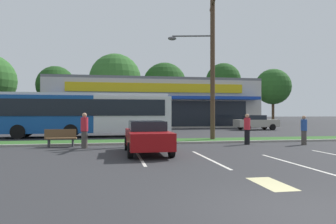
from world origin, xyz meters
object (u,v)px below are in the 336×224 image
car_1 (120,123)px  pedestrian_by_pole (247,129)px  city_bus (86,113)px  pedestrian_mid (304,130)px  car_3 (147,137)px  car_0 (256,122)px  utility_pole (210,63)px  pedestrian_near_bench (84,130)px  car_2 (17,124)px  bus_stop_bench (61,137)px

car_1 → pedestrian_by_pole: bearing=-63.1°
city_bus → pedestrian_mid: size_ratio=7.69×
city_bus → car_3: bearing=-72.0°
car_0 → pedestrian_by_pole: 15.70m
utility_pole → pedestrian_near_bench: utility_pole is taller
car_3 → pedestrian_mid: 9.39m
car_2 → pedestrian_near_bench: (7.20, -14.46, 0.11)m
utility_pole → car_3: 8.30m
pedestrian_by_pole → pedestrian_near_bench: bearing=76.9°
pedestrian_near_bench → car_0: bearing=-115.7°
car_1 → car_3: (0.83, -16.40, -0.02)m
city_bus → car_3: city_bus is taller
car_0 → pedestrian_near_bench: size_ratio=2.44×
car_1 → car_2: (-9.30, 0.58, 0.03)m
utility_pole → pedestrian_near_bench: (-7.60, -2.86, -4.12)m
car_0 → pedestrian_by_pole: pedestrian_by_pole is taller
utility_pole → car_0: 14.92m
car_0 → car_3: car_0 is taller
bus_stop_bench → pedestrian_by_pole: bearing=177.1°
car_3 → pedestrian_by_pole: size_ratio=2.48×
utility_pole → car_3: (-4.66, -5.38, -4.28)m
bus_stop_bench → car_2: car_2 is taller
car_1 → car_3: bearing=-87.1°
car_0 → car_2: size_ratio=1.02×
pedestrian_near_bench → pedestrian_mid: bearing=-158.8°
city_bus → car_1: city_bus is taller
car_1 → pedestrian_mid: bearing=-55.0°
car_2 → pedestrian_by_pole: size_ratio=2.48×
utility_pole → car_0: (8.64, 11.40, -4.23)m
city_bus → car_0: city_bus is taller
car_1 → pedestrian_mid: pedestrian_mid is taller
pedestrian_near_bench → utility_pole: bearing=-136.4°
pedestrian_near_bench → car_3: bearing=162.4°
city_bus → car_1: 6.77m
pedestrian_by_pole → pedestrian_mid: 3.18m
pedestrian_by_pole → pedestrian_mid: pedestrian_by_pole is taller
city_bus → car_1: bearing=65.8°
car_1 → car_3: size_ratio=0.97×
car_1 → car_2: bearing=176.4°
pedestrian_near_bench → pedestrian_by_pole: bearing=-154.8°
car_0 → car_2: (-23.44, 0.19, 0.01)m
utility_pole → car_1: 13.03m
bus_stop_bench → car_1: size_ratio=0.38×
car_3 → pedestrian_near_bench: (-2.94, 2.51, 0.16)m
car_2 → pedestrian_mid: size_ratio=2.62×
pedestrian_mid → city_bus: bearing=164.0°
car_2 → utility_pole: bearing=-38.1°
car_1 → pedestrian_near_bench: size_ratio=2.32×
bus_stop_bench → car_0: bearing=-142.6°
car_0 → utility_pole: bearing=-127.2°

